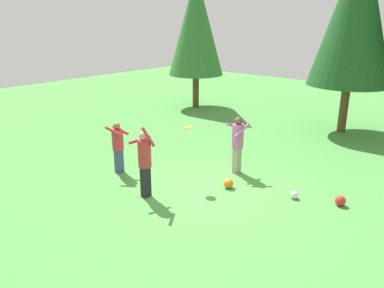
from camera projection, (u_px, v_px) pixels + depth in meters
name	position (u px, v px, depth m)	size (l,w,h in m)	color
ground_plane	(200.00, 190.00, 10.36)	(40.00, 40.00, 0.00)	#4C9342
person_thrower	(145.00, 158.00, 9.65)	(0.57, 0.62, 1.97)	black
person_catcher	(238.00, 140.00, 11.22)	(0.66, 0.70, 1.72)	gray
person_bystander	(118.00, 143.00, 11.27)	(0.67, 0.64, 1.56)	#38476B
frisbee	(188.00, 128.00, 10.32)	(0.35, 0.35, 0.08)	orange
ball_white	(294.00, 195.00, 9.83)	(0.20, 0.20, 0.20)	white
ball_orange	(228.00, 183.00, 10.44)	(0.27, 0.27, 0.27)	orange
ball_red	(340.00, 201.00, 9.45)	(0.26, 0.26, 0.26)	red
tree_center	(356.00, 11.00, 14.20)	(3.15, 3.15, 7.52)	brown
tree_far_left	(196.00, 25.00, 18.75)	(2.76, 2.76, 6.60)	brown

